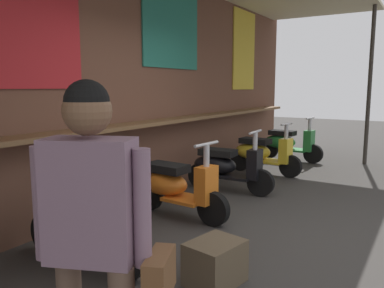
% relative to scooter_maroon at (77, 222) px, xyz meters
% --- Properties ---
extents(ground_plane, '(32.38, 32.38, 0.00)m').
position_rel_scooter_maroon_xyz_m(ground_plane, '(1.49, -1.08, -0.39)').
color(ground_plane, '#383533').
extents(market_stall_facade, '(11.56, 2.69, 3.43)m').
position_rel_scooter_maroon_xyz_m(market_stall_facade, '(1.49, 0.75, 1.54)').
color(market_stall_facade, brown).
rests_on(market_stall_facade, ground_plane).
extents(scooter_maroon, '(0.46, 1.40, 0.97)m').
position_rel_scooter_maroon_xyz_m(scooter_maroon, '(0.00, 0.00, 0.00)').
color(scooter_maroon, maroon).
rests_on(scooter_maroon, ground_plane).
extents(scooter_orange, '(0.49, 1.40, 0.97)m').
position_rel_scooter_maroon_xyz_m(scooter_orange, '(1.54, -0.00, 0.00)').
color(scooter_orange, orange).
rests_on(scooter_orange, ground_plane).
extents(scooter_black, '(0.47, 1.40, 0.97)m').
position_rel_scooter_maroon_xyz_m(scooter_black, '(2.91, -0.00, 0.00)').
color(scooter_black, black).
rests_on(scooter_black, ground_plane).
extents(scooter_yellow, '(0.49, 1.40, 0.97)m').
position_rel_scooter_maroon_xyz_m(scooter_yellow, '(4.38, -0.00, 0.00)').
color(scooter_yellow, gold).
rests_on(scooter_yellow, ground_plane).
extents(scooter_green, '(0.49, 1.40, 0.97)m').
position_rel_scooter_maroon_xyz_m(scooter_green, '(5.90, -0.00, 0.00)').
color(scooter_green, '#237533').
rests_on(scooter_green, ground_plane).
extents(shopper_with_handbag, '(0.45, 0.64, 1.63)m').
position_rel_scooter_maroon_xyz_m(shopper_with_handbag, '(-1.09, -1.38, 0.60)').
color(shopper_with_handbag, brown).
rests_on(shopper_with_handbag, ground_plane).
extents(merchandise_crate, '(0.50, 0.43, 0.35)m').
position_rel_scooter_maroon_xyz_m(merchandise_crate, '(0.34, -1.23, -0.21)').
color(merchandise_crate, brown).
rests_on(merchandise_crate, ground_plane).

